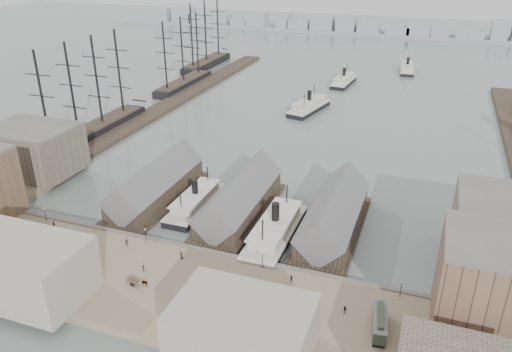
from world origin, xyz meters
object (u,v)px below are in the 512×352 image
at_px(tram, 379,323).
at_px(horse_cart_right, 277,313).
at_px(horse_cart_left, 9,241).
at_px(horse_cart_center, 140,282).
at_px(ferry_docked_west, 196,201).

height_order(tram, horse_cart_right, tram).
distance_m(tram, horse_cart_left, 88.13).
distance_m(horse_cart_center, horse_cart_right, 30.30).
relative_size(ferry_docked_west, tram, 2.59).
distance_m(ferry_docked_west, horse_cart_center, 38.50).
xyz_separation_m(tram, horse_cart_left, (-88.12, -0.09, -1.03)).
distance_m(tram, horse_cart_center, 49.57).
bearing_deg(ferry_docked_west, horse_cart_right, -46.11).
height_order(ferry_docked_west, horse_cart_left, ferry_docked_west).
relative_size(horse_cart_left, horse_cart_center, 0.96).
bearing_deg(horse_cart_center, tram, -78.91).
bearing_deg(horse_cart_right, ferry_docked_west, 44.68).
xyz_separation_m(ferry_docked_west, horse_cart_center, (5.73, -38.07, 0.59)).
bearing_deg(tram, horse_cart_left, 172.88).
relative_size(tram, horse_cart_right, 2.19).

